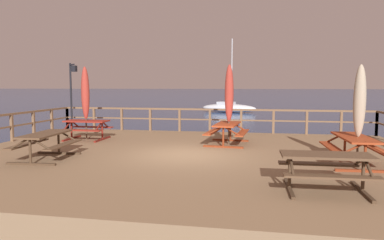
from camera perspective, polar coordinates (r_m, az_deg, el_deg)
The scene contains 13 objects.
ground_plane at distance 11.30m, azimuth -0.77°, elevation -9.02°, with size 600.00×600.00×0.00m, color navy.
wooden_deck at distance 11.21m, azimuth -0.78°, elevation -7.29°, with size 14.59×11.17×0.70m, color #846647.
railing_waterside_far at distance 16.36m, azimuth 2.90°, elevation 0.59°, with size 14.39×0.10×1.09m.
picnic_table_back_left at distance 13.05m, azimuth 5.65°, elevation -1.45°, with size 1.56×2.03×0.78m.
picnic_table_front_right at distance 14.71m, azimuth -16.55°, elevation -0.90°, with size 1.68×1.40×0.78m.
picnic_table_front_left at distance 10.61m, azimuth 24.59°, elevation -3.51°, with size 1.48×2.19×0.78m.
picnic_table_mid_centre at distance 11.19m, azimuth -22.48°, elevation -3.01°, with size 1.52×2.02×0.78m.
picnic_table_mid_left at distance 7.72m, azimuth 20.72°, elevation -6.68°, with size 1.82×1.45×0.78m.
patio_umbrella_short_front at distance 12.97m, azimuth 5.98°, elevation 4.21°, with size 0.32×0.32×2.90m.
patio_umbrella_short_back at distance 14.71m, azimuth -16.74°, elevation 4.12°, with size 0.32×0.32×2.89m.
patio_umbrella_short_mid at distance 10.48m, azimuth 25.30°, elevation 2.71°, with size 0.32×0.32×2.70m.
lamp_post_hooked at distance 17.69m, azimuth -18.67°, elevation 5.15°, with size 0.55×0.51×3.20m.
sailboat_distant at distance 38.04m, azimuth 5.89°, elevation 2.00°, with size 6.23×3.31×7.72m.
Camera 1 is at (2.12, -10.73, 2.84)m, focal length 33.24 mm.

